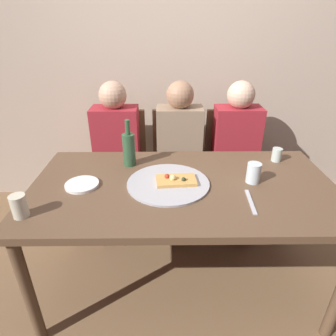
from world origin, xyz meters
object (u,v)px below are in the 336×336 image
Objects in this scene: plate_stack at (82,185)px; wine_bottle at (129,149)px; chair_right at (232,158)px; tumbler_far at (277,155)px; chair_left at (119,158)px; chair_middle at (179,158)px; guest_in_beanie at (180,151)px; pizza_tray at (168,183)px; wine_glass at (19,206)px; dining_table at (183,195)px; table_knife at (251,202)px; tumbler_near at (254,173)px; guest_in_sweater at (116,152)px; pizza_slice_last at (176,180)px; guest_by_wall at (238,151)px.

wine_bottle is at bearing 47.86° from plate_stack.
chair_right is at bearing 36.87° from wine_bottle.
chair_left reaches higher than tumbler_far.
plate_stack is 1.06m from chair_middle.
chair_left is 0.54m from guest_in_beanie.
pizza_tray is 0.75m from wine_glass.
tumbler_far reaches higher than pizza_tray.
plate_stack reaches higher than dining_table.
chair_middle is (-0.31, 1.03, -0.24)m from table_knife.
chair_right reaches higher than tumbler_near.
chair_left is (0.28, 1.13, -0.29)m from wine_glass.
pizza_tray reaches higher than dining_table.
chair_right is (1.25, 1.13, -0.29)m from wine_glass.
table_knife is 0.19× the size of guest_in_beanie.
guest_in_beanie is (0.51, 0.00, 0.00)m from guest_in_sweater.
plate_stack is at bearing -177.95° from pizza_slice_last.
guest_in_beanie is at bearing 90.00° from chair_middle.
table_knife is 0.94m from guest_in_beanie.
table_knife is 1.21m from guest_in_sweater.
dining_table is 0.12m from pizza_tray.
pizza_slice_last is at bearing 7.03° from pizza_tray.
wine_glass is (-0.69, -0.29, 0.05)m from pizza_tray.
plate_stack is 0.72m from guest_in_sweater.
table_knife is at bearing -33.50° from wine_bottle.
table_knife is (0.65, -0.43, -0.11)m from wine_bottle.
tumbler_far is at bearing 153.56° from chair_left.
dining_table is 0.11m from pizza_slice_last.
plate_stack is 0.21× the size of chair_middle.
tumbler_near is 0.13× the size of chair_middle.
chair_left is (0.07, 0.86, -0.24)m from plate_stack.
guest_in_sweater is (0.00, -0.15, 0.13)m from chair_left.
wine_bottle is at bearing 60.51° from chair_middle.
tumbler_far is 0.87m from chair_middle.
guest_in_beanie reaches higher than pizza_slice_last.
dining_table is 0.41m from tumbler_near.
guest_in_sweater and guest_by_wall have the same top height.
tumbler_near is at bearing -17.59° from wine_bottle.
guest_by_wall reaches higher than tumbler_near.
dining_table is 1.89× the size of chair_left.
dining_table is 1.89× the size of chair_right.
plate_stack is 0.21× the size of chair_left.
table_knife is at bearing -27.04° from pizza_slice_last.
pizza_slice_last is at bearing 53.21° from guest_by_wall.
tumbler_far reaches higher than plate_stack.
wine_bottle is 1.59× the size of plate_stack.
table_knife is at bearing 5.29° from wine_glass.
chair_right is at bearing -180.00° from chair_left.
pizza_tray is at bearing 1.60° from plate_stack.
wine_bottle is 0.37m from plate_stack.
pizza_slice_last is 0.87m from guest_by_wall.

